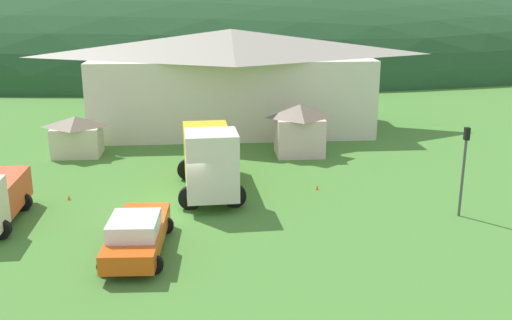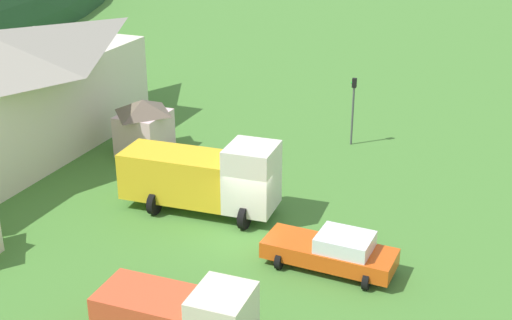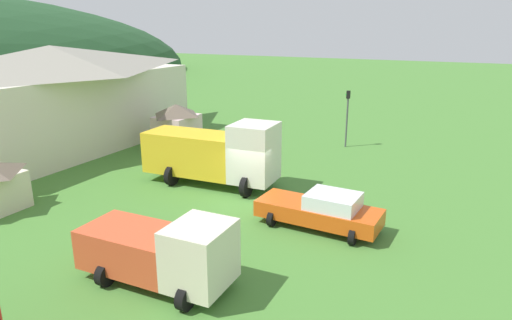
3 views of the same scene
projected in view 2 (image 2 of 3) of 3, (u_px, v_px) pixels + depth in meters
The scene contains 8 objects.
ground_plane at pixel (246, 234), 30.58m from camera, with size 200.00×200.00×0.00m, color #477F33.
play_shed_pink at pixel (144, 125), 39.07m from camera, with size 3.08×2.65×3.14m.
light_truck_cream at pixel (183, 315), 22.90m from camera, with size 2.68×5.40×2.45m.
heavy_rig_striped at pixel (206, 176), 31.97m from camera, with size 3.39×7.53×3.61m.
service_pickup_orange at pixel (333, 251), 27.58m from camera, with size 2.52×5.43×1.66m.
traffic_light_east at pixel (353, 104), 39.81m from camera, with size 0.20×0.32×4.05m.
traffic_cone_near_pickup at pixel (145, 287), 26.68m from camera, with size 0.36×0.36×0.47m, color orange.
traffic_cone_mid_row at pixel (251, 169), 37.31m from camera, with size 0.36×0.36×0.49m, color orange.
Camera 2 is at (-24.83, -10.45, 14.84)m, focal length 48.13 mm.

